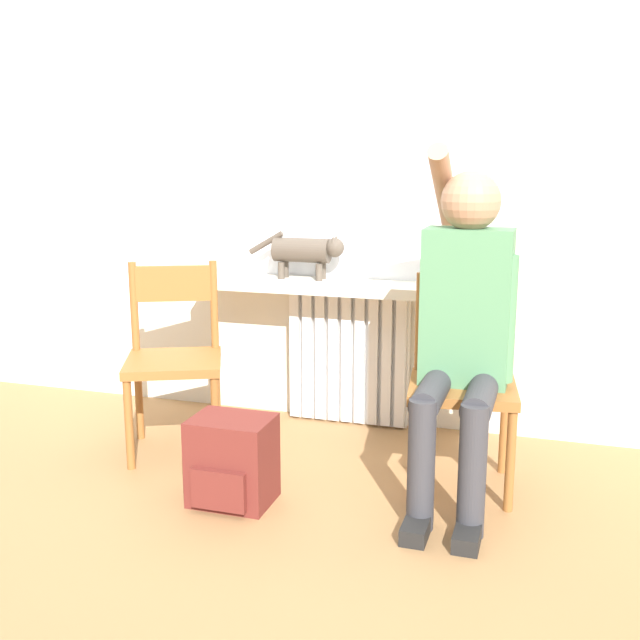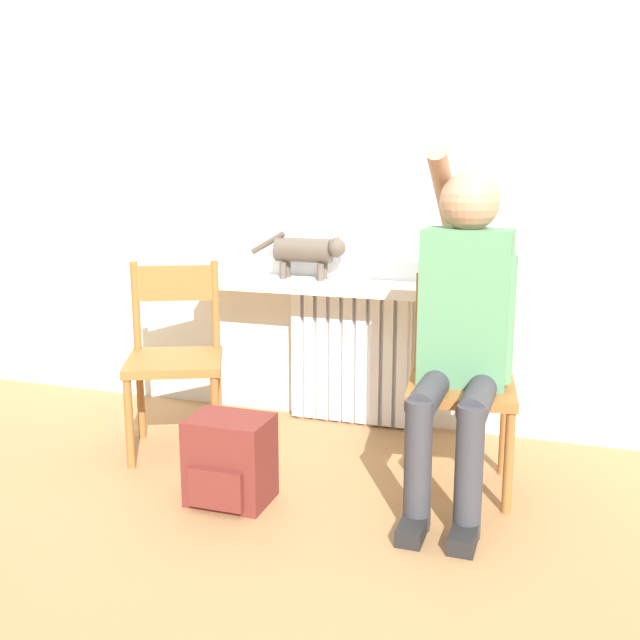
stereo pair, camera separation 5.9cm
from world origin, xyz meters
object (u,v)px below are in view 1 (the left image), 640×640
chair_left (174,355)px  chair_right (463,380)px  person (464,320)px  cat (306,251)px  backpack (232,461)px

chair_left → chair_right: bearing=-24.4°
person → cat: (-0.85, 0.62, 0.17)m
cat → chair_left: bearing=-131.5°
backpack → chair_right: bearing=28.6°
chair_right → person: size_ratio=0.62×
chair_right → person: bearing=-94.2°
chair_right → backpack: (-0.82, -0.45, -0.28)m
chair_right → chair_left: bearing=172.5°
chair_left → backpack: (0.48, -0.44, -0.28)m
chair_right → backpack: 0.97m
chair_left → backpack: bearing=-67.3°
person → cat: bearing=143.8°
cat → backpack: (0.02, -0.96, -0.71)m
backpack → chair_left: bearing=137.2°
person → cat: person is taller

